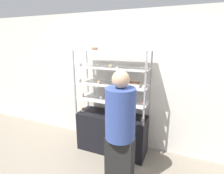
% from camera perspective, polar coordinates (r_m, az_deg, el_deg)
% --- Properties ---
extents(ground_plane, '(20.00, 20.00, 0.00)m').
position_cam_1_polar(ground_plane, '(3.64, 0.00, -19.78)').
color(ground_plane, gray).
extents(back_wall, '(8.00, 0.05, 2.60)m').
position_cam_1_polar(back_wall, '(3.44, 2.46, 1.89)').
color(back_wall, silver).
rests_on(back_wall, ground_plane).
extents(display_base, '(1.30, 0.47, 0.75)m').
position_cam_1_polar(display_base, '(3.44, 0.00, -14.66)').
color(display_base, black).
rests_on(display_base, ground_plane).
extents(display_riser_lower, '(1.30, 0.47, 0.29)m').
position_cam_1_polar(display_riser_lower, '(3.17, 0.00, -4.41)').
color(display_riser_lower, '#99999E').
rests_on(display_riser_lower, display_base).
extents(display_riser_middle, '(1.30, 0.47, 0.29)m').
position_cam_1_polar(display_riser_middle, '(3.09, 0.00, 0.73)').
color(display_riser_middle, '#99999E').
rests_on(display_riser_middle, display_riser_lower).
extents(display_riser_upper, '(1.30, 0.47, 0.29)m').
position_cam_1_polar(display_riser_upper, '(3.03, 0.00, 6.11)').
color(display_riser_upper, '#99999E').
rests_on(display_riser_upper, display_riser_middle).
extents(display_riser_top, '(1.30, 0.47, 0.29)m').
position_cam_1_polar(display_riser_top, '(3.00, 0.00, 11.66)').
color(display_riser_top, '#99999E').
rests_on(display_riser_top, display_riser_upper).
extents(layer_cake_centerpiece, '(0.18, 0.18, 0.09)m').
position_cam_1_polar(layer_cake_centerpiece, '(3.19, 0.13, -3.06)').
color(layer_cake_centerpiece, brown).
rests_on(layer_cake_centerpiece, display_riser_lower).
extents(sheet_cake_frosted, '(0.25, 0.14, 0.07)m').
position_cam_1_polar(sheet_cake_frosted, '(2.92, 6.73, 0.87)').
color(sheet_cake_frosted, beige).
rests_on(sheet_cake_frosted, display_riser_middle).
extents(cupcake_0, '(0.06, 0.06, 0.07)m').
position_cam_1_polar(cupcake_0, '(3.45, -9.38, -7.27)').
color(cupcake_0, white).
rests_on(cupcake_0, display_base).
extents(cupcake_1, '(0.06, 0.06, 0.07)m').
position_cam_1_polar(cupcake_1, '(3.19, -0.72, -8.92)').
color(cupcake_1, beige).
rests_on(cupcake_1, display_base).
extents(cupcake_2, '(0.06, 0.06, 0.07)m').
position_cam_1_polar(cupcake_2, '(3.06, 9.96, -10.29)').
color(cupcake_2, beige).
rests_on(cupcake_2, display_base).
extents(price_tag_0, '(0.04, 0.00, 0.04)m').
position_cam_1_polar(price_tag_0, '(3.05, 0.32, -10.39)').
color(price_tag_0, white).
rests_on(price_tag_0, display_base).
extents(cupcake_3, '(0.06, 0.06, 0.07)m').
position_cam_1_polar(cupcake_3, '(3.38, -9.51, -2.51)').
color(cupcake_3, '#CCB28C').
rests_on(cupcake_3, display_riser_lower).
extents(cupcake_4, '(0.06, 0.06, 0.07)m').
position_cam_1_polar(cupcake_4, '(3.19, -3.57, -3.37)').
color(cupcake_4, beige).
rests_on(cupcake_4, display_riser_lower).
extents(cupcake_5, '(0.06, 0.06, 0.07)m').
position_cam_1_polar(cupcake_5, '(3.06, 3.08, -4.15)').
color(cupcake_5, '#CCB28C').
rests_on(cupcake_5, display_riser_lower).
extents(cupcake_6, '(0.06, 0.06, 0.07)m').
position_cam_1_polar(cupcake_6, '(2.96, 10.19, -5.04)').
color(cupcake_6, beige).
rests_on(cupcake_6, display_riser_lower).
extents(price_tag_1, '(0.04, 0.00, 0.04)m').
position_cam_1_polar(price_tag_1, '(2.85, 5.63, -5.94)').
color(price_tag_1, white).
rests_on(price_tag_1, display_riser_lower).
extents(cupcake_7, '(0.05, 0.05, 0.06)m').
position_cam_1_polar(cupcake_7, '(3.27, -10.33, 2.10)').
color(cupcake_7, '#CCB28C').
rests_on(cupcake_7, display_riser_middle).
extents(cupcake_8, '(0.05, 0.05, 0.06)m').
position_cam_1_polar(cupcake_8, '(3.07, -4.33, 1.47)').
color(cupcake_8, beige).
rests_on(cupcake_8, display_riser_middle).
extents(cupcake_9, '(0.05, 0.05, 0.06)m').
position_cam_1_polar(cupcake_9, '(2.90, 2.41, 0.72)').
color(cupcake_9, '#CCB28C').
rests_on(cupcake_9, display_riser_middle).
extents(cupcake_10, '(0.05, 0.05, 0.06)m').
position_cam_1_polar(cupcake_10, '(2.80, 10.38, -0.03)').
color(cupcake_10, white).
rests_on(cupcake_10, display_riser_middle).
extents(price_tag_2, '(0.04, 0.00, 0.04)m').
position_cam_1_polar(price_tag_2, '(2.82, 2.04, 0.17)').
color(price_tag_2, white).
rests_on(price_tag_2, display_riser_middle).
extents(cupcake_11, '(0.06, 0.06, 0.07)m').
position_cam_1_polar(cupcake_11, '(3.23, -10.19, 7.28)').
color(cupcake_11, '#CCB28C').
rests_on(cupcake_11, display_riser_upper).
extents(cupcake_12, '(0.06, 0.06, 0.07)m').
position_cam_1_polar(cupcake_12, '(2.98, -0.58, 6.90)').
color(cupcake_12, '#CCB28C').
rests_on(cupcake_12, display_riser_upper).
extents(cupcake_13, '(0.06, 0.06, 0.07)m').
position_cam_1_polar(cupcake_13, '(2.80, 11.06, 6.13)').
color(cupcake_13, '#CCB28C').
rests_on(cupcake_13, display_riser_upper).
extents(price_tag_3, '(0.04, 0.00, 0.04)m').
position_cam_1_polar(price_tag_3, '(2.77, 1.56, 6.11)').
color(price_tag_3, white).
rests_on(price_tag_3, display_riser_upper).
extents(cupcake_14, '(0.05, 0.05, 0.07)m').
position_cam_1_polar(cupcake_14, '(3.25, -10.43, 12.54)').
color(cupcake_14, '#CCB28C').
rests_on(cupcake_14, display_riser_top).
extents(cupcake_15, '(0.05, 0.05, 0.07)m').
position_cam_1_polar(cupcake_15, '(2.92, -0.59, 12.55)').
color(cupcake_15, beige).
rests_on(cupcake_15, display_riser_top).
extents(cupcake_16, '(0.05, 0.05, 0.07)m').
position_cam_1_polar(cupcake_16, '(2.74, 10.77, 12.16)').
color(cupcake_16, beige).
rests_on(cupcake_16, display_riser_top).
extents(price_tag_4, '(0.04, 0.00, 0.04)m').
position_cam_1_polar(price_tag_4, '(2.81, -1.85, 12.25)').
color(price_tag_4, white).
rests_on(price_tag_4, display_riser_top).
extents(donut_glazed, '(0.13, 0.13, 0.04)m').
position_cam_1_polar(donut_glazed, '(3.22, -5.64, 12.48)').
color(donut_glazed, brown).
rests_on(donut_glazed, display_riser_top).
extents(customer_figure, '(0.40, 0.40, 1.72)m').
position_cam_1_polar(customer_figure, '(2.41, 2.66, -13.63)').
color(customer_figure, black).
rests_on(customer_figure, ground_plane).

